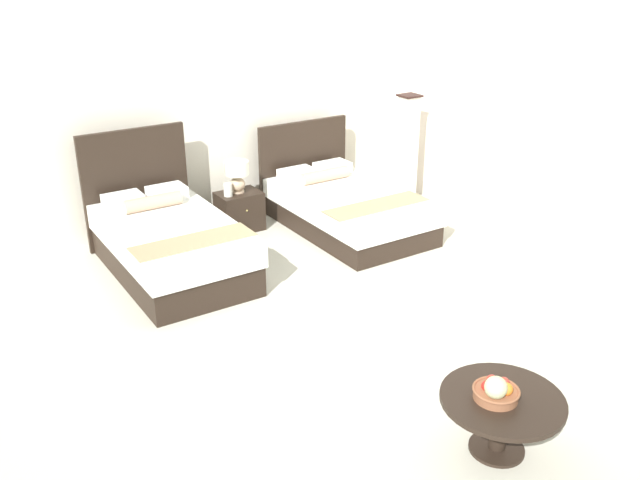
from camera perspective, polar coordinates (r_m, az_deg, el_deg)
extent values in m
cube|color=beige|center=(6.61, 3.26, -6.26)|extent=(9.27, 9.87, 0.02)
cube|color=silver|center=(8.67, -9.01, 11.04)|extent=(9.27, 0.12, 2.89)
cube|color=white|center=(8.23, 18.21, 9.52)|extent=(0.12, 5.47, 2.89)
cube|color=black|center=(7.47, -12.09, -1.62)|extent=(1.15, 1.99, 0.33)
cube|color=white|center=(7.35, -12.28, 0.46)|extent=(1.19, 2.03, 0.26)
cube|color=black|center=(8.19, -15.06, 4.27)|extent=(1.23, 0.06, 1.37)
cube|color=white|center=(7.87, -16.09, 3.16)|extent=(0.42, 0.30, 0.14)
cube|color=white|center=(8.01, -12.65, 3.89)|extent=(0.42, 0.30, 0.14)
cylinder|color=tan|center=(7.72, -13.76, 3.07)|extent=(0.63, 0.15, 0.15)
cube|color=tan|center=(6.78, -10.52, -0.12)|extent=(1.21, 0.38, 0.01)
cube|color=black|center=(8.47, 2.43, 1.71)|extent=(1.23, 2.07, 0.26)
cube|color=white|center=(8.38, 2.45, 3.24)|extent=(1.27, 2.11, 0.22)
cube|color=black|center=(9.16, -1.40, 6.36)|extent=(1.31, 0.06, 1.15)
cube|color=white|center=(8.80, -1.91, 5.48)|extent=(0.44, 0.30, 0.14)
cube|color=white|center=(9.08, 1.04, 6.05)|extent=(0.44, 0.30, 0.14)
cylinder|color=tan|center=(8.74, 0.44, 5.41)|extent=(0.68, 0.15, 0.15)
cube|color=tan|center=(7.93, 4.75, 2.89)|extent=(1.29, 0.38, 0.01)
cube|color=black|center=(8.49, -6.73, 2.41)|extent=(0.53, 0.39, 0.48)
sphere|color=tan|center=(8.29, -6.11, 2.45)|extent=(0.02, 0.02, 0.02)
cylinder|color=tan|center=(8.42, -6.87, 4.05)|extent=(0.16, 0.16, 0.02)
ellipsoid|color=tan|center=(8.39, -6.90, 4.65)|extent=(0.19, 0.19, 0.17)
cylinder|color=#99844C|center=(8.35, -6.93, 5.32)|extent=(0.02, 0.02, 0.04)
cylinder|color=#E9E7C9|center=(8.32, -6.97, 5.99)|extent=(0.29, 0.29, 0.16)
cylinder|color=silver|center=(8.28, -7.68, 4.16)|extent=(0.10, 0.10, 0.15)
torus|color=silver|center=(8.25, -7.71, 4.69)|extent=(0.10, 0.10, 0.01)
cylinder|color=black|center=(5.16, 14.49, -16.46)|extent=(0.39, 0.39, 0.02)
cylinder|color=black|center=(5.04, 14.72, -14.79)|extent=(0.12, 0.12, 0.41)
cylinder|color=black|center=(4.91, 14.98, -12.75)|extent=(0.85, 0.85, 0.04)
cylinder|color=brown|center=(4.86, 14.45, -12.34)|extent=(0.30, 0.30, 0.07)
torus|color=brown|center=(4.84, 14.49, -12.02)|extent=(0.32, 0.32, 0.02)
sphere|color=#BA392C|center=(4.86, 15.08, -11.41)|extent=(0.08, 0.08, 0.08)
sphere|color=red|center=(4.87, 14.14, -11.27)|extent=(0.08, 0.08, 0.08)
sphere|color=red|center=(4.81, 13.72, -11.74)|extent=(0.07, 0.07, 0.07)
sphere|color=beige|center=(4.75, 14.46, -11.82)|extent=(0.15, 0.15, 0.15)
sphere|color=orange|center=(4.80, 15.27, -11.90)|extent=(0.09, 0.09, 0.09)
cube|color=black|center=(9.48, 7.03, 3.21)|extent=(0.26, 0.26, 0.03)
cube|color=silver|center=(9.26, 7.25, 7.45)|extent=(0.22, 0.22, 1.43)
cube|color=black|center=(9.09, 7.48, 11.86)|extent=(0.26, 0.26, 0.02)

